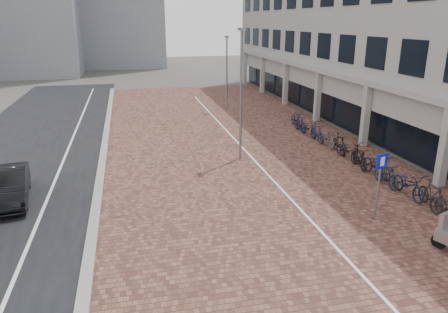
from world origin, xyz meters
TOP-DOWN VIEW (x-y plane):
  - ground at (0.00, 0.00)m, footprint 140.00×140.00m
  - plaza_brick at (2.00, 12.00)m, footprint 14.50×42.00m
  - street_asphalt at (-9.00, 12.00)m, footprint 8.00×50.00m
  - curb at (-5.10, 12.00)m, footprint 0.35×42.00m
  - lane_line at (-7.00, 12.00)m, footprint 0.12×44.00m
  - parking_line at (2.20, 12.00)m, footprint 0.10×30.00m
  - car_dark at (-8.36, 6.36)m, footprint 1.94×4.06m
  - parking_sign at (4.37, 1.71)m, footprint 0.50×0.19m
  - lamp_near at (1.59, 9.27)m, footprint 0.12×0.12m
  - lamp_far at (3.74, 21.22)m, footprint 0.12×0.12m
  - bike_row at (6.76, 7.90)m, footprint 1.01×15.80m

SIDE VIEW (x-z plane):
  - ground at x=0.00m, z-range 0.00..0.00m
  - street_asphalt at x=-9.00m, z-range -0.01..0.02m
  - plaza_brick at x=2.00m, z-range -0.01..0.03m
  - lane_line at x=-7.00m, z-range 0.02..0.02m
  - parking_line at x=2.20m, z-range 0.03..0.04m
  - curb at x=-5.10m, z-range 0.00..0.14m
  - bike_row at x=6.76m, z-range 0.00..1.05m
  - car_dark at x=-8.36m, z-range 0.00..1.28m
  - parking_sign at x=4.37m, z-range 0.42..2.86m
  - lamp_far at x=3.74m, z-range 0.00..5.43m
  - lamp_near at x=1.59m, z-range 0.00..6.23m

